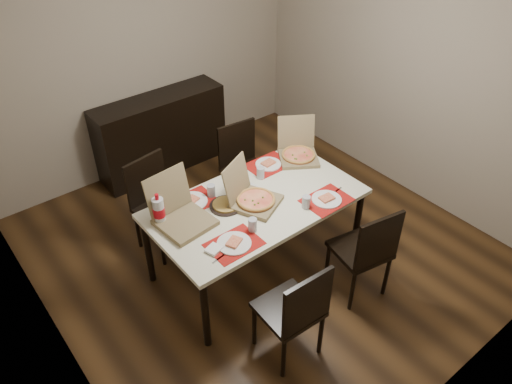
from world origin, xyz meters
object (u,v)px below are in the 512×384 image
(dining_table, at_px, (256,208))
(chair_near_left, at_px, (295,310))
(chair_far_right, at_px, (243,164))
(chair_near_right, at_px, (366,250))
(pizza_box_center, at_px, (252,198))
(soda_bottle, at_px, (159,211))
(dip_bowl, at_px, (252,188))
(chair_far_left, at_px, (156,201))
(sideboard, at_px, (161,134))

(dining_table, bearing_deg, chair_near_left, -112.30)
(chair_near_left, relative_size, chair_far_right, 1.00)
(chair_near_right, xyz_separation_m, chair_far_right, (-0.02, 1.63, 0.00))
(pizza_box_center, xyz_separation_m, soda_bottle, (-0.73, 0.26, 0.06))
(chair_near_right, xyz_separation_m, dip_bowl, (-0.42, 0.98, 0.25))
(chair_far_left, xyz_separation_m, dip_bowl, (0.60, -0.67, 0.25))
(chair_near_right, relative_size, chair_far_right, 1.00)
(sideboard, distance_m, chair_far_left, 1.33)
(chair_far_left, height_order, soda_bottle, soda_bottle)
(chair_far_right, height_order, pizza_box_center, pizza_box_center)
(chair_far_left, distance_m, dip_bowl, 0.93)
(pizza_box_center, bearing_deg, dip_bowl, 53.90)
(dip_bowl, bearing_deg, chair_far_right, 58.57)
(chair_far_right, bearing_deg, chair_near_right, -89.14)
(chair_far_left, distance_m, chair_far_right, 0.99)
(dining_table, relative_size, chair_near_right, 1.94)
(chair_near_left, height_order, soda_bottle, soda_bottle)
(chair_near_right, relative_size, chair_far_left, 1.00)
(chair_near_left, height_order, dip_bowl, chair_near_left)
(chair_near_left, bearing_deg, pizza_box_center, 69.74)
(sideboard, relative_size, chair_near_right, 1.61)
(chair_near_right, bearing_deg, dining_table, 120.96)
(sideboard, bearing_deg, dip_bowl, -93.34)
(chair_near_right, distance_m, dip_bowl, 1.10)
(chair_near_left, distance_m, chair_far_right, 1.93)
(sideboard, height_order, chair_far_right, chair_far_right)
(chair_far_left, height_order, chair_far_right, same)
(chair_near_right, xyz_separation_m, pizza_box_center, (-0.53, 0.83, 0.30))
(chair_near_right, bearing_deg, dip_bowl, 113.25)
(sideboard, xyz_separation_m, chair_near_right, (0.32, -2.78, 0.06))
(dining_table, relative_size, chair_far_right, 1.94)
(sideboard, distance_m, chair_near_left, 2.94)
(sideboard, relative_size, chair_near_left, 1.61)
(pizza_box_center, height_order, soda_bottle, pizza_box_center)
(chair_far_left, bearing_deg, chair_near_right, -58.33)
(chair_near_left, height_order, chair_near_right, same)
(chair_near_right, relative_size, soda_bottle, 3.27)
(sideboard, height_order, chair_near_right, chair_near_right)
(sideboard, distance_m, pizza_box_center, 2.00)
(chair_near_right, distance_m, pizza_box_center, 1.03)
(chair_near_right, bearing_deg, soda_bottle, 139.32)
(chair_far_left, xyz_separation_m, pizza_box_center, (0.48, -0.82, 0.30))
(sideboard, bearing_deg, soda_bottle, -119.19)
(chair_near_left, xyz_separation_m, dip_bowl, (0.45, 1.08, 0.25))
(pizza_box_center, bearing_deg, dining_table, -1.76)
(chair_near_left, xyz_separation_m, chair_far_right, (0.85, 1.73, 0.00))
(dining_table, height_order, chair_far_left, chair_far_left)
(chair_near_left, height_order, chair_far_right, same)
(sideboard, relative_size, chair_far_left, 1.61)
(chair_near_left, distance_m, pizza_box_center, 1.03)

